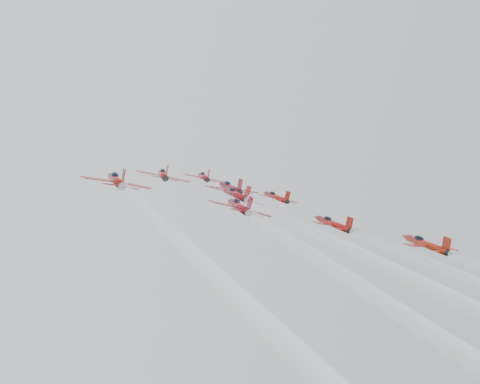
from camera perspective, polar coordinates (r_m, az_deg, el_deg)
name	(u,v)px	position (r m, az deg, el deg)	size (l,w,h in m)	color
jet_lead	(203,177)	(140.07, -3.14, 1.31)	(9.21, 11.43, 8.42)	#A60F14
jet_row2_left	(163,175)	(121.85, -6.62, 1.48)	(9.94, 12.34, 9.09)	#AC1210
jet_row2_center	(230,187)	(127.72, -0.85, 0.39)	(10.57, 13.12, 9.67)	maroon
jet_row2_right	(276,197)	(131.32, 3.11, -0.42)	(8.40, 10.42, 7.68)	#B11F10
jet_center	(377,265)	(72.30, 11.63, -6.11)	(9.96, 88.96, 63.98)	maroon
jet_rear_farleft	(212,271)	(48.34, -2.40, -6.74)	(9.94, 88.84, 63.89)	maroon
jet_rear_left	(424,307)	(55.63, 15.43, -9.46)	(9.61, 85.88, 61.77)	maroon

